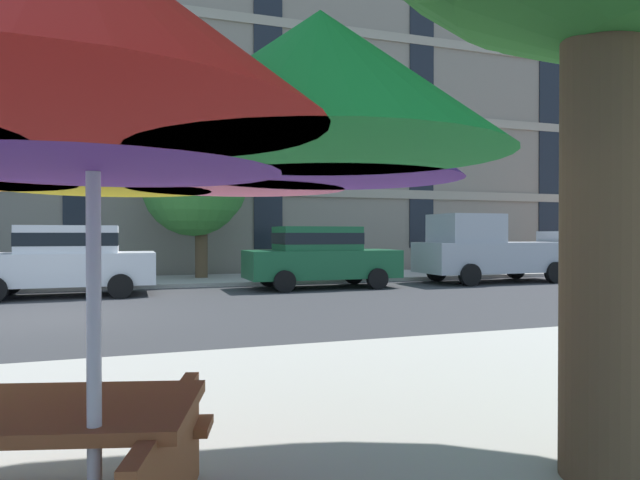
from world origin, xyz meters
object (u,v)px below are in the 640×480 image
object	(u,v)px
patio_umbrella	(93,112)
sedan_green	(320,255)
pickup_silver	(488,251)
street_tree_middle	(196,184)
sedan_white	(65,259)

from	to	relation	value
patio_umbrella	sedan_green	bearing A→B (deg)	67.12
sedan_green	pickup_silver	bearing A→B (deg)	0.00
pickup_silver	street_tree_middle	world-z (taller)	street_tree_middle
pickup_silver	patio_umbrella	world-z (taller)	patio_umbrella
sedan_green	pickup_silver	world-z (taller)	pickup_silver
street_tree_middle	sedan_white	bearing A→B (deg)	-136.54
street_tree_middle	patio_umbrella	distance (m)	16.29
sedan_green	patio_umbrella	xyz separation A→B (m)	(-5.36, -12.70, 1.13)
sedan_green	pickup_silver	xyz separation A→B (m)	(5.78, 0.00, 0.08)
pickup_silver	street_tree_middle	size ratio (longest dim) A/B	1.07
sedan_green	street_tree_middle	distance (m)	5.17
sedan_white	sedan_green	bearing A→B (deg)	0.00
patio_umbrella	sedan_white	bearing A→B (deg)	96.24
sedan_white	sedan_green	world-z (taller)	same
sedan_white	pickup_silver	bearing A→B (deg)	0.00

